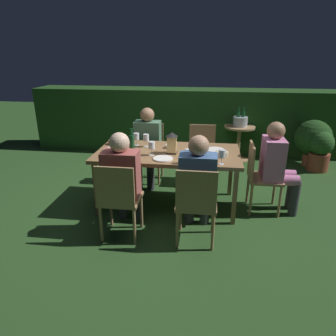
{
  "coord_description": "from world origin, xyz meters",
  "views": [
    {
      "loc": [
        0.49,
        -3.68,
        1.92
      ],
      "look_at": [
        0.0,
        0.0,
        0.51
      ],
      "focal_mm": 33.13,
      "sensor_mm": 36.0,
      "label": 1
    }
  ],
  "objects_px": {
    "person_in_rust": "(123,177)",
    "lantern_centerpiece": "(172,142)",
    "bowl_salad": "(113,142)",
    "potted_plant_by_hedge": "(313,139)",
    "potted_plant_corner": "(320,150)",
    "side_table": "(239,138)",
    "bowl_dip": "(128,155)",
    "bowl_bread": "(222,154)",
    "person_in_pink": "(277,164)",
    "green_bottle_on_table": "(132,143)",
    "wine_glass_d": "(222,154)",
    "person_in_green": "(147,143)",
    "wine_glass_c": "(152,146)",
    "chair_head_far": "(259,174)",
    "wine_glass_b": "(136,137)",
    "bowl_olives": "(170,146)",
    "plate_a": "(215,150)",
    "plate_d": "(163,159)",
    "chair_side_right_b": "(202,151)",
    "chair_side_right_a": "(150,149)",
    "chair_side_left_b": "(196,202)",
    "person_in_blue": "(198,181)",
    "chair_side_left_a": "(119,198)",
    "ice_bucket": "(240,121)",
    "wine_glass_e": "(146,138)",
    "dining_table": "(168,156)",
    "plate_c": "(198,155)",
    "plate_b": "(113,150)",
    "wine_glass_a": "(188,154)"
  },
  "relations": [
    {
      "from": "bowl_dip",
      "to": "bowl_bread",
      "type": "bearing_deg",
      "value": 8.82
    },
    {
      "from": "bowl_dip",
      "to": "potted_plant_by_hedge",
      "type": "xyz_separation_m",
      "value": [
        2.74,
        2.07,
        -0.28
      ]
    },
    {
      "from": "person_in_blue",
      "to": "person_in_rust",
      "type": "bearing_deg",
      "value": 180.0
    },
    {
      "from": "plate_a",
      "to": "potted_plant_by_hedge",
      "type": "bearing_deg",
      "value": 44.31
    },
    {
      "from": "chair_side_left_a",
      "to": "lantern_centerpiece",
      "type": "bearing_deg",
      "value": 60.56
    },
    {
      "from": "person_in_pink",
      "to": "chair_side_right_b",
      "type": "bearing_deg",
      "value": 137.34
    },
    {
      "from": "bowl_salad",
      "to": "potted_plant_by_hedge",
      "type": "relative_size",
      "value": 0.16
    },
    {
      "from": "person_in_green",
      "to": "side_table",
      "type": "bearing_deg",
      "value": 41.58
    },
    {
      "from": "potted_plant_by_hedge",
      "to": "chair_side_left_a",
      "type": "bearing_deg",
      "value": -135.37
    },
    {
      "from": "plate_a",
      "to": "potted_plant_corner",
      "type": "xyz_separation_m",
      "value": [
        1.78,
        1.45,
        -0.38
      ]
    },
    {
      "from": "bowl_salad",
      "to": "potted_plant_corner",
      "type": "height_order",
      "value": "bowl_salad"
    },
    {
      "from": "lantern_centerpiece",
      "to": "potted_plant_corner",
      "type": "xyz_separation_m",
      "value": [
        2.31,
        1.64,
        -0.52
      ]
    },
    {
      "from": "chair_head_far",
      "to": "lantern_centerpiece",
      "type": "distance_m",
      "value": 1.16
    },
    {
      "from": "person_in_blue",
      "to": "potted_plant_by_hedge",
      "type": "xyz_separation_m",
      "value": [
        1.89,
        2.47,
        -0.15
      ]
    },
    {
      "from": "chair_side_right_b",
      "to": "bowl_dip",
      "type": "xyz_separation_m",
      "value": [
        -0.85,
        -1.13,
        0.28
      ]
    },
    {
      "from": "wine_glass_d",
      "to": "potted_plant_corner",
      "type": "relative_size",
      "value": 0.25
    },
    {
      "from": "plate_a",
      "to": "plate_d",
      "type": "relative_size",
      "value": 1.0
    },
    {
      "from": "wine_glass_d",
      "to": "plate_b",
      "type": "height_order",
      "value": "wine_glass_d"
    },
    {
      "from": "wine_glass_b",
      "to": "potted_plant_corner",
      "type": "height_order",
      "value": "wine_glass_b"
    },
    {
      "from": "chair_side_right_b",
      "to": "person_in_green",
      "type": "relative_size",
      "value": 0.76
    },
    {
      "from": "wine_glass_d",
      "to": "wine_glass_e",
      "type": "distance_m",
      "value": 1.11
    },
    {
      "from": "wine_glass_c",
      "to": "bowl_salad",
      "type": "bearing_deg",
      "value": 146.88
    },
    {
      "from": "wine_glass_e",
      "to": "side_table",
      "type": "distance_m",
      "value": 2.29
    },
    {
      "from": "ice_bucket",
      "to": "side_table",
      "type": "bearing_deg",
      "value": -90.0
    },
    {
      "from": "bowl_olives",
      "to": "bowl_salad",
      "type": "height_order",
      "value": "bowl_salad"
    },
    {
      "from": "chair_side_left_a",
      "to": "chair_side_left_b",
      "type": "bearing_deg",
      "value": 0.0
    },
    {
      "from": "person_in_green",
      "to": "wine_glass_a",
      "type": "height_order",
      "value": "person_in_green"
    },
    {
      "from": "potted_plant_by_hedge",
      "to": "person_in_pink",
      "type": "bearing_deg",
      "value": -117.95
    },
    {
      "from": "dining_table",
      "to": "person_in_blue",
      "type": "relative_size",
      "value": 1.56
    },
    {
      "from": "person_in_blue",
      "to": "side_table",
      "type": "height_order",
      "value": "person_in_blue"
    },
    {
      "from": "plate_b",
      "to": "plate_c",
      "type": "relative_size",
      "value": 1.01
    },
    {
      "from": "bowl_bread",
      "to": "potted_plant_corner",
      "type": "height_order",
      "value": "bowl_bread"
    },
    {
      "from": "bowl_salad",
      "to": "side_table",
      "type": "relative_size",
      "value": 0.2
    },
    {
      "from": "chair_side_left_b",
      "to": "wine_glass_b",
      "type": "distance_m",
      "value": 1.43
    },
    {
      "from": "person_in_rust",
      "to": "lantern_centerpiece",
      "type": "distance_m",
      "value": 0.8
    },
    {
      "from": "person_in_blue",
      "to": "bowl_bread",
      "type": "bearing_deg",
      "value": 65.69
    },
    {
      "from": "person_in_pink",
      "to": "lantern_centerpiece",
      "type": "distance_m",
      "value": 1.31
    },
    {
      "from": "wine_glass_c",
      "to": "potted_plant_corner",
      "type": "bearing_deg",
      "value": 34.53
    },
    {
      "from": "person_in_green",
      "to": "side_table",
      "type": "relative_size",
      "value": 1.8
    },
    {
      "from": "person_in_green",
      "to": "potted_plant_by_hedge",
      "type": "distance_m",
      "value": 2.93
    },
    {
      "from": "green_bottle_on_table",
      "to": "wine_glass_d",
      "type": "bearing_deg",
      "value": -17.61
    },
    {
      "from": "plate_b",
      "to": "plate_c",
      "type": "distance_m",
      "value": 1.09
    },
    {
      "from": "chair_side_right_b",
      "to": "chair_side_right_a",
      "type": "xyz_separation_m",
      "value": [
        -0.81,
        0.0,
        0.0
      ]
    },
    {
      "from": "side_table",
      "to": "bowl_bread",
      "type": "bearing_deg",
      "value": -100.79
    },
    {
      "from": "plate_c",
      "to": "chair_head_far",
      "type": "bearing_deg",
      "value": 7.34
    },
    {
      "from": "chair_side_left_a",
      "to": "bowl_salad",
      "type": "xyz_separation_m",
      "value": [
        -0.38,
        1.09,
        0.28
      ]
    },
    {
      "from": "wine_glass_e",
      "to": "bowl_dip",
      "type": "relative_size",
      "value": 1.02
    },
    {
      "from": "wine_glass_c",
      "to": "plate_d",
      "type": "distance_m",
      "value": 0.23
    },
    {
      "from": "chair_head_far",
      "to": "wine_glass_b",
      "type": "distance_m",
      "value": 1.65
    },
    {
      "from": "bowl_bread",
      "to": "ice_bucket",
      "type": "bearing_deg",
      "value": 79.21
    }
  ]
}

